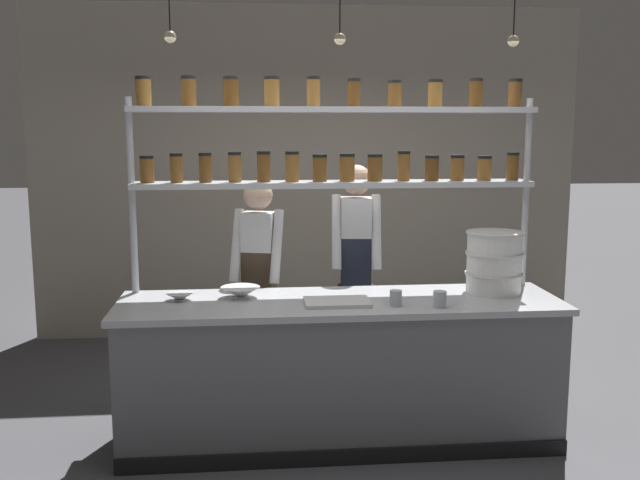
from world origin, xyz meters
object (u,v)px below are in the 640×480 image
at_px(serving_cup_by_board, 440,299).
at_px(chef_left, 259,277).
at_px(prep_bowl_center_front, 180,297).
at_px(cutting_board, 337,302).
at_px(container_stack, 494,262).
at_px(serving_cup_front, 396,298).
at_px(spice_shelf_unit, 332,153).
at_px(chef_center, 356,263).
at_px(prep_bowl_near_left, 240,293).

bearing_deg(serving_cup_by_board, chef_left, 138.71).
bearing_deg(prep_bowl_center_front, cutting_board, -10.81).
xyz_separation_m(container_stack, cutting_board, (-1.05, -0.20, -0.19)).
height_order(cutting_board, serving_cup_by_board, serving_cup_by_board).
relative_size(container_stack, serving_cup_front, 4.18).
bearing_deg(spice_shelf_unit, container_stack, -12.63).
bearing_deg(prep_bowl_center_front, spice_shelf_unit, 14.33).
bearing_deg(chef_center, prep_bowl_near_left, -134.19).
height_order(spice_shelf_unit, chef_center, spice_shelf_unit).
distance_m(spice_shelf_unit, chef_left, 1.08).
relative_size(chef_center, container_stack, 4.27).
bearing_deg(container_stack, serving_cup_front, -157.84).
distance_m(cutting_board, serving_cup_front, 0.36).
bearing_deg(prep_bowl_near_left, chef_left, 78.05).
bearing_deg(serving_cup_front, prep_bowl_near_left, 162.09).
height_order(spice_shelf_unit, prep_bowl_near_left, spice_shelf_unit).
bearing_deg(prep_bowl_center_front, serving_cup_front, -11.46).
bearing_deg(container_stack, spice_shelf_unit, 167.37).
xyz_separation_m(chef_center, container_stack, (0.80, -0.72, 0.13)).
bearing_deg(serving_cup_front, chef_center, 95.46).
bearing_deg(serving_cup_by_board, cutting_board, 167.05).
bearing_deg(prep_bowl_near_left, spice_shelf_unit, 19.39).
bearing_deg(container_stack, prep_bowl_near_left, 179.41).
relative_size(spice_shelf_unit, serving_cup_by_board, 26.84).
bearing_deg(cutting_board, container_stack, 11.02).
height_order(container_stack, serving_cup_by_board, container_stack).
xyz_separation_m(chef_left, serving_cup_by_board, (1.07, -0.94, 0.04)).
bearing_deg(prep_bowl_center_front, container_stack, 0.57).
distance_m(chef_center, cutting_board, 0.96).
xyz_separation_m(prep_bowl_center_front, serving_cup_front, (1.31, -0.27, 0.03)).
relative_size(prep_bowl_center_front, serving_cup_front, 1.75).
bearing_deg(cutting_board, serving_cup_front, -13.25).
height_order(chef_left, prep_bowl_near_left, chef_left).
bearing_deg(spice_shelf_unit, prep_bowl_center_front, -165.67).
xyz_separation_m(spice_shelf_unit, serving_cup_by_board, (0.58, -0.57, -0.85)).
relative_size(serving_cup_front, serving_cup_by_board, 0.97).
xyz_separation_m(cutting_board, serving_cup_front, (0.35, -0.08, 0.04)).
bearing_deg(chef_left, chef_center, 24.94).
relative_size(chef_left, serving_cup_front, 16.81).
bearing_deg(spice_shelf_unit, serving_cup_front, -57.55).
bearing_deg(serving_cup_by_board, serving_cup_front, 167.45).
xyz_separation_m(spice_shelf_unit, chef_left, (-0.49, 0.37, -0.89)).
xyz_separation_m(cutting_board, prep_bowl_center_front, (-0.97, 0.18, 0.01)).
height_order(prep_bowl_center_front, serving_cup_front, serving_cup_front).
height_order(chef_center, cutting_board, chef_center).
distance_m(cutting_board, serving_cup_by_board, 0.62).
bearing_deg(serving_cup_by_board, prep_bowl_near_left, 163.22).
relative_size(prep_bowl_center_front, serving_cup_by_board, 1.71).
xyz_separation_m(chef_left, prep_bowl_near_left, (-0.12, -0.58, 0.03)).
distance_m(cutting_board, prep_bowl_center_front, 0.98).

